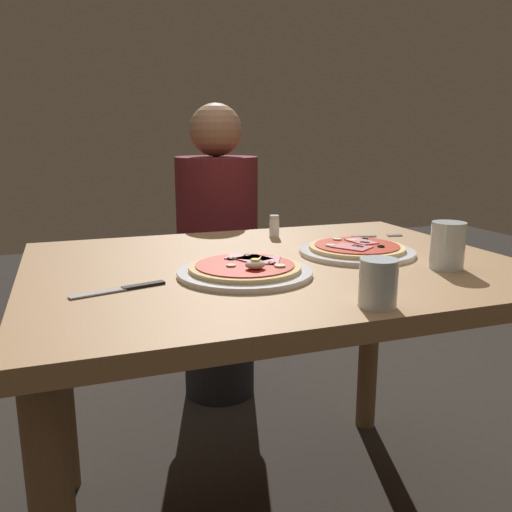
# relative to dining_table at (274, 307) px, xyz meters

# --- Properties ---
(dining_table) EXTENTS (1.17, 0.90, 0.76)m
(dining_table) POSITION_rel_dining_table_xyz_m (0.00, 0.00, 0.00)
(dining_table) COLOR #9E754C
(dining_table) RESTS_ON ground
(pizza_foreground) EXTENTS (0.30, 0.30, 0.05)m
(pizza_foreground) POSITION_rel_dining_table_xyz_m (-0.11, -0.09, 0.13)
(pizza_foreground) COLOR white
(pizza_foreground) RESTS_ON dining_table
(pizza_across_left) EXTENTS (0.30, 0.30, 0.03)m
(pizza_across_left) POSITION_rel_dining_table_xyz_m (0.23, 0.01, 0.13)
(pizza_across_left) COLOR white
(pizza_across_left) RESTS_ON dining_table
(water_glass_near) EXTENTS (0.07, 0.07, 0.09)m
(water_glass_near) POSITION_rel_dining_table_xyz_m (0.05, -0.38, 0.15)
(water_glass_near) COLOR silver
(water_glass_near) RESTS_ON dining_table
(water_glass_far) EXTENTS (0.08, 0.08, 0.11)m
(water_glass_far) POSITION_rel_dining_table_xyz_m (0.35, -0.19, 0.16)
(water_glass_far) COLOR silver
(water_glass_far) RESTS_ON dining_table
(fork) EXTENTS (0.16, 0.04, 0.00)m
(fork) POSITION_rel_dining_table_xyz_m (0.40, 0.20, 0.12)
(fork) COLOR silver
(fork) RESTS_ON dining_table
(knife) EXTENTS (0.19, 0.07, 0.01)m
(knife) POSITION_rel_dining_table_xyz_m (-0.37, -0.12, 0.12)
(knife) COLOR silver
(knife) RESTS_ON dining_table
(salt_shaker) EXTENTS (0.03, 0.03, 0.07)m
(salt_shaker) POSITION_rel_dining_table_xyz_m (0.12, 0.30, 0.15)
(salt_shaker) COLOR white
(salt_shaker) RESTS_ON dining_table
(diner_person) EXTENTS (0.32, 0.32, 1.18)m
(diner_person) POSITION_rel_dining_table_xyz_m (0.09, 0.84, -0.08)
(diner_person) COLOR black
(diner_person) RESTS_ON ground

